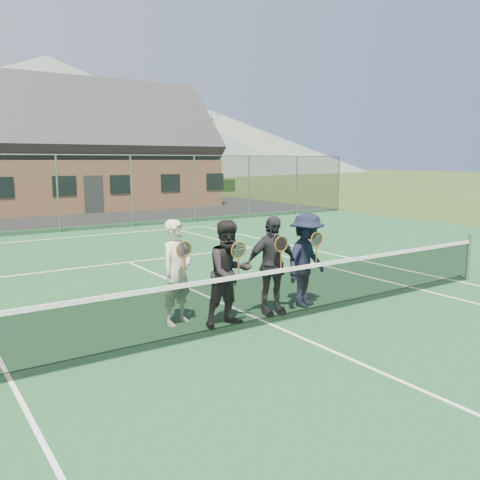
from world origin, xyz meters
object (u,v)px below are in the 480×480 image
Objects in this scene: player_a at (177,272)px; player_b at (230,273)px; tennis_net at (270,295)px; clubhouse at (78,140)px; player_d at (307,260)px; player_c at (272,265)px.

player_b is (0.71, -0.54, -0.00)m from player_a.
player_b reaches higher than tennis_net.
clubhouse reaches higher than player_b.
player_b is 1.00× the size of player_d.
player_b is (-4.58, -23.63, -3.07)m from clubhouse.
player_c is at bearing -98.72° from clubhouse.
player_b is at bearing -173.55° from player_c.
player_b is at bearing -37.40° from player_a.
tennis_net is at bearing -129.69° from player_c.
tennis_net is at bearing -99.46° from clubhouse.
player_c is (0.39, 0.47, 0.38)m from tennis_net.
player_a is 0.89m from player_b.
player_a is 1.74m from player_c.
player_b is at bearing -100.97° from clubhouse.
tennis_net is 1.41m from player_d.
player_c is at bearing 6.45° from player_b.
clubhouse is at bearing 83.33° from player_d.
player_c is at bearing -14.44° from player_a.
tennis_net is 0.72m from player_c.
player_a and player_c have the same top height.
player_d reaches higher than tennis_net.
player_d is (-2.75, -23.49, -3.07)m from clubhouse.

